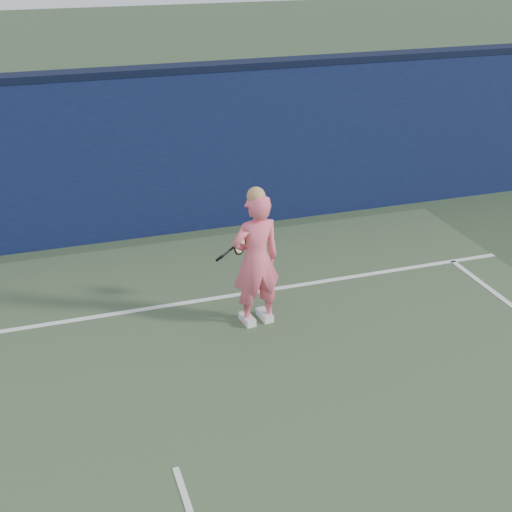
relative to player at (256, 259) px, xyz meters
name	(u,v)px	position (x,y,z in m)	size (l,w,h in m)	color
backstop_wall	(93,162)	(-1.53, 3.21, 0.40)	(24.00, 0.40, 2.50)	black
wall_cap	(84,74)	(-1.53, 3.21, 1.70)	(24.00, 0.42, 0.10)	black
player	(256,259)	(0.00, 0.00, 0.00)	(0.66, 0.48, 1.77)	#FF637B
racket	(238,245)	(-0.08, 0.48, -0.01)	(0.48, 0.28, 0.28)	black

